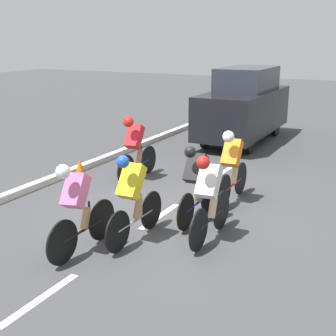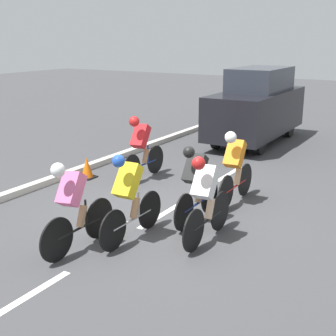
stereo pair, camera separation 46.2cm
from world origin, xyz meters
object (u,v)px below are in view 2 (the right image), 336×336
Objects in this scene: cyclist_orange at (235,165)px; cyclist_yellow at (129,195)px; cyclist_black at (196,182)px; support_car at (257,106)px; cyclist_pink at (73,204)px; traffic_cone at (87,168)px; cyclist_red at (141,146)px; cyclist_white at (206,197)px.

cyclist_orange is 0.97× the size of cyclist_yellow.
cyclist_black is at bearing -114.36° from cyclist_yellow.
support_car reaches higher than cyclist_orange.
cyclist_yellow is at bearing 72.88° from cyclist_orange.
traffic_cone is at bearing -52.41° from cyclist_pink.
cyclist_orange is at bearing -111.55° from cyclist_pink.
cyclist_pink is 0.37× the size of support_car.
cyclist_red is 2.83m from cyclist_black.
cyclist_red is at bearing -59.37° from cyclist_yellow.
traffic_cone is (2.03, 5.68, -0.90)m from support_car.
cyclist_white is 4.37m from traffic_cone.
cyclist_orange reaches higher than cyclist_black.
support_car is (0.85, -8.03, 0.37)m from cyclist_yellow.
cyclist_black is (0.52, -0.65, -0.02)m from cyclist_white.
cyclist_orange is 0.98× the size of cyclist_red.
cyclist_pink is 3.84m from cyclist_red.
cyclist_orange is 3.47m from cyclist_pink.
cyclist_red is (2.49, -0.42, 0.01)m from cyclist_orange.
traffic_cone is (2.88, -2.35, -0.54)m from cyclist_yellow.
traffic_cone is at bearing 25.81° from cyclist_red.
cyclist_orange is at bearing -177.82° from traffic_cone.
cyclist_pink is (1.27, 3.22, -0.02)m from cyclist_orange.
traffic_cone is (2.38, -3.09, -0.53)m from cyclist_pink.
support_car is at bearing -78.31° from cyclist_black.
cyclist_yellow is 3.76m from traffic_cone.
cyclist_orange is at bearing 170.33° from cyclist_red.
traffic_cone is at bearing 70.30° from support_car.
cyclist_yellow is 1.35m from cyclist_black.
cyclist_orange is 1.27m from cyclist_black.
traffic_cone is at bearing -18.00° from cyclist_black.
cyclist_white is at bearing 104.49° from support_car.
traffic_cone is (3.96, -1.77, -0.53)m from cyclist_white.
cyclist_orange is at bearing -99.45° from cyclist_black.
cyclist_red is 1.02× the size of cyclist_white.
cyclist_yellow is at bearing 28.30° from cyclist_white.
cyclist_yellow is 8.08m from support_car.
cyclist_yellow reaches higher than cyclist_pink.
cyclist_black reaches higher than traffic_cone.
cyclist_yellow is (-0.51, -0.74, 0.01)m from cyclist_pink.
cyclist_white is at bearing 140.19° from cyclist_red.
cyclist_white is (-2.79, 2.33, -0.04)m from cyclist_red.
cyclist_pink is 0.98× the size of cyclist_red.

